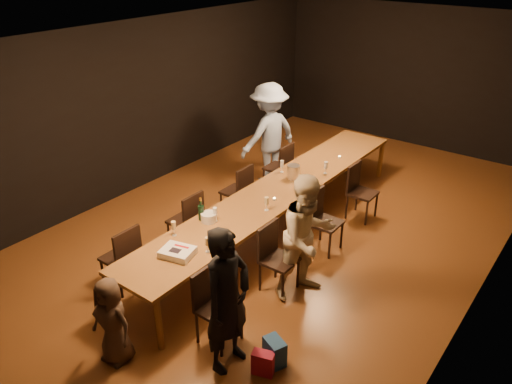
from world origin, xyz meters
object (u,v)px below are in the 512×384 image
Objects in this scene: chair_right_2 at (326,222)px; chair_left_1 at (185,220)px; chair_right_3 at (363,193)px; chair_left_0 at (120,257)px; chair_right_1 at (279,260)px; ice_bucket at (293,172)px; champagne_bottle at (201,209)px; chair_right_0 at (219,308)px; chair_left_2 at (236,191)px; child at (112,321)px; chair_left_3 at (278,167)px; woman_birthday at (228,301)px; table at (279,192)px; birthday_cake at (177,252)px; plate_stack at (209,217)px; man_blue at (269,134)px; woman_tan at (307,237)px.

chair_left_1 is (-1.70, -1.20, 0.00)m from chair_right_2.
chair_left_0 is at bearing -25.28° from chair_right_3.
ice_bucket is at bearing -151.80° from chair_right_1.
chair_right_2 is at bearing 50.34° from champagne_bottle.
champagne_bottle is (-1.16, 1.00, 0.45)m from chair_right_0.
chair_left_0 is 1.22m from champagne_bottle.
chair_left_1 is at bearing -180.00° from chair_left_2.
child is (-0.73, -3.29, 0.06)m from chair_right_2.
woman_birthday is at bearing -152.17° from chair_left_3.
chair_right_1 is 2.40m from chair_right_3.
chair_left_2 is 1.00× the size of chair_left_3.
chair_right_1 and chair_left_0 have the same top height.
chair_right_1 and chair_left_2 have the same top height.
table is at bearing -144.69° from chair_left_3.
chair_left_2 is 2.41m from birthday_cake.
woman_birthday reaches higher than plate_stack.
ice_bucket reaches higher than table.
chair_right_2 is at bearing -90.00° from chair_left_2.
chair_right_0 is 0.55× the size of woman_birthday.
chair_right_2 is 1.70m from chair_left_2.
child is (-0.73, -0.89, 0.06)m from chair_right_0.
chair_left_0 and chair_left_3 have the same top height.
ice_bucket reaches higher than birthday_cake.
birthday_cake is at bearing 89.01° from child.
chair_right_0 is 3.03m from ice_bucket.
child is at bearing -87.89° from table.
chair_left_1 is at bearing 109.86° from child.
chair_left_0 is at bearing 18.67° from man_blue.
woman_birthday is 7.74× the size of plate_stack.
child is (0.97, -3.29, 0.06)m from chair_left_2.
chair_right_0 is 0.89m from birthday_cake.
woman_birthday is at bearing -142.30° from chair_left_2.
man_blue is (-0.39, 0.26, 0.48)m from chair_left_3.
chair_right_1 is at bearing 51.05° from man_blue.
chair_right_2 is at bearing 180.00° from chair_right_0.
man_blue is (-0.39, 1.46, 0.48)m from chair_left_2.
woman_tan reaches higher than table.
chair_left_3 is (0.00, 3.60, 0.00)m from chair_left_0.
woman_birthday is (0.30, -3.79, 0.38)m from chair_right_3.
woman_birthday is (0.30, -1.39, 0.38)m from chair_right_1.
chair_right_3 is at bearing 65.93° from champagne_bottle.
woman_tan reaches higher than ice_bucket.
champagne_bottle reaches higher than chair_right_1.
chair_right_2 is 1.08m from ice_bucket.
woman_birthday is 1.01× the size of woman_tan.
birthday_cake is at bearing -78.23° from chair_left_0.
ice_bucket is (-0.89, 2.87, 0.40)m from chair_right_0.
chair_right_3 is (0.00, 1.20, 0.00)m from chair_right_2.
woman_tan is at bearing -138.17° from chair_left_3.
plate_stack is at bearing -37.56° from chair_right_2.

